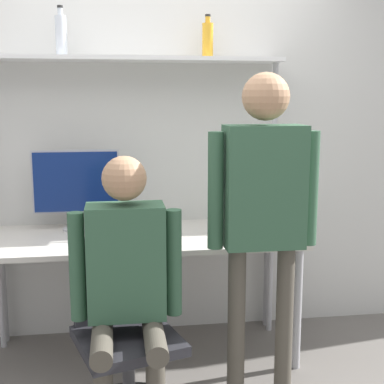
{
  "coord_description": "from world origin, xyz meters",
  "views": [
    {
      "loc": [
        -0.15,
        -2.75,
        1.58
      ],
      "look_at": [
        0.24,
        -0.13,
        1.11
      ],
      "focal_mm": 50.0,
      "sensor_mm": 36.0,
      "label": 1
    }
  ],
  "objects_px": {
    "office_chair": "(126,367)",
    "person_standing": "(263,199)",
    "laptop": "(117,231)",
    "person_seated": "(126,274)",
    "bottle_amber": "(208,39)",
    "cell_phone": "(167,242)",
    "bottle_clear": "(61,35)",
    "monitor": "(76,186)"
  },
  "relations": [
    {
      "from": "office_chair",
      "to": "person_standing",
      "type": "bearing_deg",
      "value": 4.26
    },
    {
      "from": "laptop",
      "to": "person_standing",
      "type": "xyz_separation_m",
      "value": [
        0.72,
        -0.52,
        0.27
      ]
    },
    {
      "from": "person_standing",
      "to": "laptop",
      "type": "bearing_deg",
      "value": 144.21
    },
    {
      "from": "person_seated",
      "to": "bottle_amber",
      "type": "relative_size",
      "value": 5.11
    },
    {
      "from": "cell_phone",
      "to": "office_chair",
      "type": "height_order",
      "value": "office_chair"
    },
    {
      "from": "bottle_amber",
      "to": "laptop",
      "type": "bearing_deg",
      "value": -150.03
    },
    {
      "from": "cell_phone",
      "to": "bottle_clear",
      "type": "xyz_separation_m",
      "value": [
        -0.58,
        0.42,
        1.18
      ]
    },
    {
      "from": "cell_phone",
      "to": "office_chair",
      "type": "distance_m",
      "value": 0.74
    },
    {
      "from": "monitor",
      "to": "person_standing",
      "type": "height_order",
      "value": "person_standing"
    },
    {
      "from": "person_seated",
      "to": "bottle_clear",
      "type": "xyz_separation_m",
      "value": [
        -0.34,
        0.95,
        1.18
      ]
    },
    {
      "from": "monitor",
      "to": "office_chair",
      "type": "distance_m",
      "value": 1.2
    },
    {
      "from": "person_standing",
      "to": "person_seated",
      "type": "bearing_deg",
      "value": -171.6
    },
    {
      "from": "cell_phone",
      "to": "person_seated",
      "type": "bearing_deg",
      "value": -114.45
    },
    {
      "from": "monitor",
      "to": "laptop",
      "type": "distance_m",
      "value": 0.46
    },
    {
      "from": "cell_phone",
      "to": "bottle_amber",
      "type": "relative_size",
      "value": 0.58
    },
    {
      "from": "bottle_amber",
      "to": "monitor",
      "type": "bearing_deg",
      "value": -178.8
    },
    {
      "from": "cell_phone",
      "to": "bottle_amber",
      "type": "xyz_separation_m",
      "value": [
        0.3,
        0.42,
        1.17
      ]
    },
    {
      "from": "monitor",
      "to": "laptop",
      "type": "height_order",
      "value": "monitor"
    },
    {
      "from": "bottle_amber",
      "to": "person_seated",
      "type": "bearing_deg",
      "value": -119.82
    },
    {
      "from": "person_seated",
      "to": "bottle_amber",
      "type": "xyz_separation_m",
      "value": [
        0.55,
        0.95,
        1.16
      ]
    },
    {
      "from": "bottle_amber",
      "to": "bottle_clear",
      "type": "xyz_separation_m",
      "value": [
        -0.88,
        0.0,
        0.01
      ]
    },
    {
      "from": "cell_phone",
      "to": "person_standing",
      "type": "distance_m",
      "value": 0.69
    },
    {
      "from": "laptop",
      "to": "person_standing",
      "type": "distance_m",
      "value": 0.92
    },
    {
      "from": "person_seated",
      "to": "person_standing",
      "type": "bearing_deg",
      "value": 8.4
    },
    {
      "from": "monitor",
      "to": "laptop",
      "type": "relative_size",
      "value": 1.78
    },
    {
      "from": "cell_phone",
      "to": "bottle_clear",
      "type": "distance_m",
      "value": 1.38
    },
    {
      "from": "cell_phone",
      "to": "bottle_amber",
      "type": "bearing_deg",
      "value": 54.08
    },
    {
      "from": "laptop",
      "to": "bottle_amber",
      "type": "height_order",
      "value": "bottle_amber"
    },
    {
      "from": "laptop",
      "to": "cell_phone",
      "type": "distance_m",
      "value": 0.3
    },
    {
      "from": "laptop",
      "to": "cell_phone",
      "type": "bearing_deg",
      "value": -16.66
    },
    {
      "from": "person_standing",
      "to": "bottle_clear",
      "type": "height_order",
      "value": "bottle_clear"
    },
    {
      "from": "monitor",
      "to": "bottle_amber",
      "type": "distance_m",
      "value": 1.22
    },
    {
      "from": "cell_phone",
      "to": "monitor",
      "type": "bearing_deg",
      "value": 142.56
    },
    {
      "from": "laptop",
      "to": "bottle_clear",
      "type": "xyz_separation_m",
      "value": [
        -0.3,
        0.34,
        1.13
      ]
    },
    {
      "from": "person_seated",
      "to": "laptop",
      "type": "bearing_deg",
      "value": 93.34
    },
    {
      "from": "laptop",
      "to": "bottle_clear",
      "type": "bearing_deg",
      "value": 131.96
    },
    {
      "from": "office_chair",
      "to": "laptop",
      "type": "bearing_deg",
      "value": 92.43
    },
    {
      "from": "laptop",
      "to": "cell_phone",
      "type": "height_order",
      "value": "laptop"
    },
    {
      "from": "monitor",
      "to": "office_chair",
      "type": "relative_size",
      "value": 0.59
    },
    {
      "from": "person_standing",
      "to": "bottle_amber",
      "type": "distance_m",
      "value": 1.21
    },
    {
      "from": "person_seated",
      "to": "person_standing",
      "type": "xyz_separation_m",
      "value": [
        0.68,
        0.1,
        0.32
      ]
    },
    {
      "from": "monitor",
      "to": "bottle_amber",
      "type": "height_order",
      "value": "bottle_amber"
    }
  ]
}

